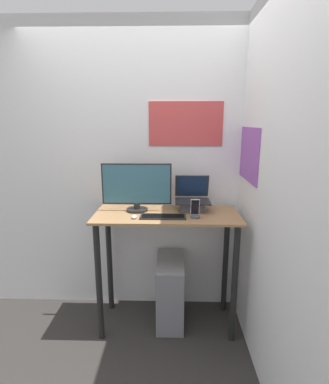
% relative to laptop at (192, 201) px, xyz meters
% --- Properties ---
extents(ground_plane, '(12.00, 12.00, 0.00)m').
position_rel_laptop_xyz_m(ground_plane, '(-0.21, -0.36, -1.09)').
color(ground_plane, '#2D2B28').
extents(wall_back, '(6.00, 0.06, 2.60)m').
position_rel_laptop_xyz_m(wall_back, '(-0.21, 0.24, 0.21)').
color(wall_back, silver).
rests_on(wall_back, ground_plane).
extents(wall_side_right, '(0.06, 6.00, 2.60)m').
position_rel_laptop_xyz_m(wall_side_right, '(0.46, -0.36, 0.21)').
color(wall_side_right, silver).
rests_on(wall_side_right, ground_plane).
extents(desk, '(1.18, 0.52, 1.02)m').
position_rel_laptop_xyz_m(desk, '(-0.21, -0.10, -0.31)').
color(desk, '#936D47').
rests_on(desk, ground_plane).
extents(laptop, '(0.29, 0.27, 0.28)m').
position_rel_laptop_xyz_m(laptop, '(0.00, 0.00, 0.00)').
color(laptop, '#4C4C51').
rests_on(laptop, desk).
extents(monitor, '(0.58, 0.18, 0.40)m').
position_rel_laptop_xyz_m(monitor, '(-0.46, -0.03, 0.12)').
color(monitor, black).
rests_on(monitor, desk).
extents(keyboard, '(0.36, 0.12, 0.02)m').
position_rel_laptop_xyz_m(keyboard, '(-0.24, -0.21, -0.07)').
color(keyboard, black).
rests_on(keyboard, desk).
extents(mouse, '(0.04, 0.06, 0.03)m').
position_rel_laptop_xyz_m(mouse, '(-0.46, -0.24, -0.06)').
color(mouse, white).
rests_on(mouse, desk).
extents(cell_phone, '(0.08, 0.08, 0.15)m').
position_rel_laptop_xyz_m(cell_phone, '(0.01, -0.21, -0.03)').
color(cell_phone, '#4C4C51').
rests_on(cell_phone, desk).
extents(computer_tower, '(0.23, 0.49, 0.58)m').
position_rel_laptop_xyz_m(computer_tower, '(-0.18, -0.06, -0.80)').
color(computer_tower, gray).
rests_on(computer_tower, ground_plane).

